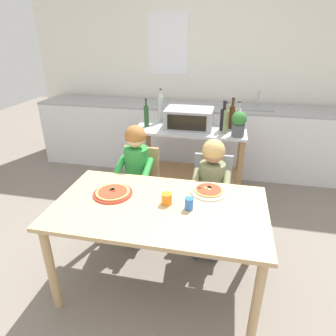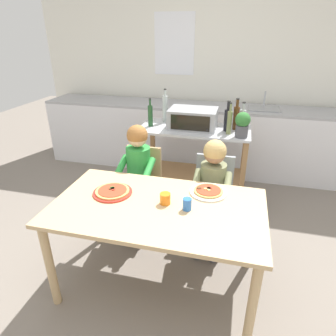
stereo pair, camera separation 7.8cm
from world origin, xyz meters
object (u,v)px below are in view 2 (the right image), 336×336
Objects in this scene: bottle_brown_beer at (236,117)px; pizza_plate_white at (208,191)px; bottle_squat_spirits at (242,118)px; bottle_dark_olive_oil at (165,108)px; bottle_tall_green_wine at (228,119)px; child_in_olive_shirt at (212,183)px; kitchen_island_cart at (194,152)px; dining_chair_right at (212,194)px; drinking_cup_blue at (187,204)px; dining_chair_left at (142,183)px; bottle_slim_sauce at (150,115)px; potted_herb_plant at (242,124)px; child_in_green_shirt at (137,169)px; bottle_clear_vinegar at (229,122)px; dining_table at (158,216)px; pizza_plate_red_rimmed at (113,192)px; toaster_oven at (193,118)px; drinking_cup_orange at (165,199)px.

pizza_plate_white is at bearing -96.19° from bottle_brown_beer.
bottle_dark_olive_oil is (-0.87, 0.02, 0.05)m from bottle_squat_spirits.
bottle_tall_green_wine is 0.89m from child_in_olive_shirt.
bottle_tall_green_wine is (0.34, -0.01, 0.41)m from kitchen_island_cart.
bottle_tall_green_wine is at bearing 87.59° from pizza_plate_white.
bottle_tall_green_wine reaches higher than dining_chair_right.
kitchen_island_cart is at bearing -163.85° from bottle_squat_spirits.
kitchen_island_cart is 1.20× the size of child_in_olive_shirt.
bottle_tall_green_wine is 1.41m from drinking_cup_blue.
bottle_brown_beer is 0.41× the size of dining_chair_left.
dining_chair_left is (-0.40, -0.67, -0.10)m from kitchen_island_cart.
bottle_brown_beer is at bearing 42.00° from dining_chair_left.
bottle_slim_sauce is 1.22× the size of potted_herb_plant.
potted_herb_plant is at bearing 75.52° from drinking_cup_blue.
dining_chair_right is at bearing -67.56° from kitchen_island_cart.
child_in_olive_shirt is at bearing -101.37° from bottle_squat_spirits.
bottle_slim_sauce is at bearing 139.41° from dining_chair_right.
bottle_slim_sauce is 0.98× the size of bottle_tall_green_wine.
child_in_green_shirt is 3.81× the size of pizza_plate_white.
kitchen_island_cart is at bearing -171.09° from bottle_brown_beer.
bottle_clear_vinegar is 1.08m from dining_chair_left.
dining_chair_right is at bearing 64.60° from dining_table.
bottle_tall_green_wine reaches higher than child_in_green_shirt.
child_in_green_shirt is (-0.69, -0.07, 0.20)m from dining_chair_right.
bottle_brown_beer is at bearing 59.26° from pizza_plate_red_rimmed.
bottle_dark_olive_oil is (-0.36, 0.15, 0.05)m from toaster_oven.
bottle_brown_beer is at bearing 8.91° from kitchen_island_cart.
drinking_cup_blue is (-0.11, -0.56, 0.11)m from child_in_olive_shirt.
potted_herb_plant is 0.17× the size of dining_table.
toaster_oven is 0.48× the size of child_in_green_shirt.
kitchen_island_cart reaches higher than pizza_plate_white.
kitchen_island_cart is 0.81× the size of dining_table.
bottle_slim_sauce is 0.38× the size of dining_chair_left.
toaster_oven is 2.01× the size of potted_herb_plant.
bottle_brown_beer is at bearing -6.90° from bottle_dark_olive_oil.
bottle_brown_beer is 0.41× the size of dining_chair_right.
child_in_olive_shirt is at bearing -70.54° from kitchen_island_cart.
bottle_dark_olive_oil is 1.65m from dining_table.
dining_table is 0.43m from pizza_plate_white.
dining_chair_right is at bearing 80.55° from drinking_cup_blue.
dining_chair_left is 0.73m from child_in_olive_shirt.
child_in_green_shirt is (-0.74, -0.78, -0.30)m from bottle_tall_green_wine.
bottle_slim_sauce is 0.82× the size of bottle_dark_olive_oil.
bottle_clear_vinegar is 0.80m from bottle_dark_olive_oil.
bottle_dark_olive_oil is at bearing 158.41° from potted_herb_plant.
drinking_cup_blue is (0.21, -0.00, 0.13)m from dining_table.
kitchen_island_cart is 1.42m from drinking_cup_blue.
potted_herb_plant is at bearing -89.42° from bottle_squat_spirits.
potted_herb_plant reaches higher than toaster_oven.
dining_chair_left is 10.31× the size of drinking_cup_orange.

